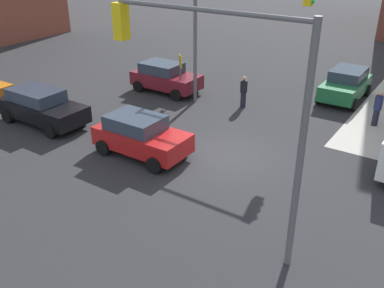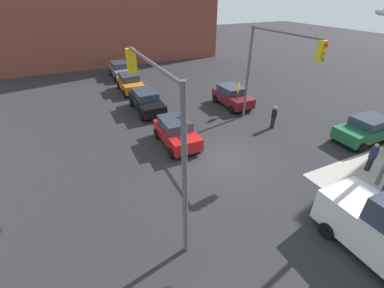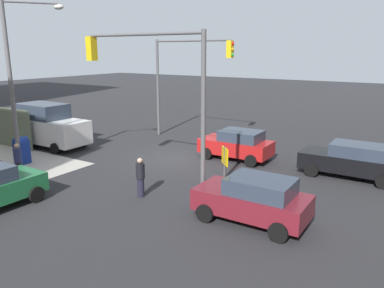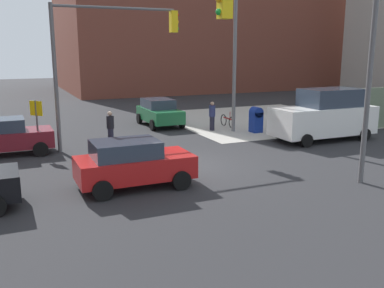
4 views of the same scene
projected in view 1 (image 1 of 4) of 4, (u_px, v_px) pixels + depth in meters
The scene contains 10 objects.
ground_plane at pixel (226, 156), 17.18m from camera, with size 120.00×120.00×0.00m, color #28282B.
traffic_signal_nw_corner at pixel (237, 15), 19.59m from camera, with size 5.94×0.36×6.50m.
traffic_signal_se_corner at pixel (221, 84), 10.65m from camera, with size 5.83×0.36×6.50m.
warning_sign_two_way at pixel (180, 69), 22.49m from camera, with size 0.48×0.48×2.40m.
coupe_green at pixel (346, 84), 22.70m from camera, with size 2.02×3.87×1.62m.
sedan_red at pixel (141, 135), 16.94m from camera, with size 3.84×2.02×1.62m.
sedan_maroon at pixel (165, 77), 23.85m from camera, with size 3.86×2.02×1.62m.
sedan_black at pixel (41, 106), 19.78m from camera, with size 4.50×2.02×1.62m.
pedestrian_crossing at pixel (377, 108), 19.53m from camera, with size 0.36×0.36×1.67m.
pedestrian_waiting at pixel (244, 91), 21.69m from camera, with size 0.36×0.36×1.63m.
Camera 1 is at (7.38, -13.38, 7.99)m, focal length 40.00 mm.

